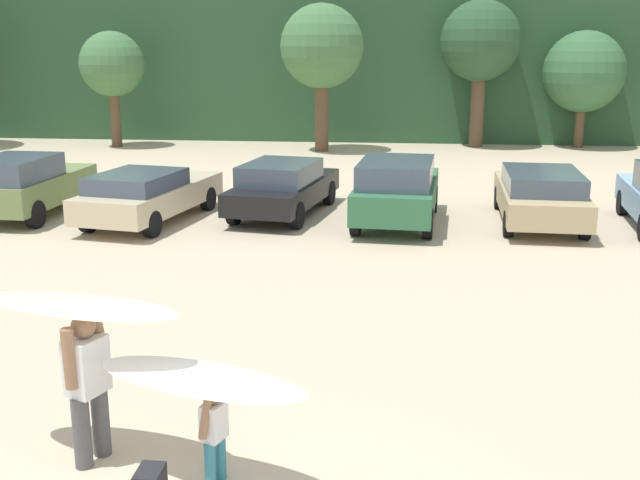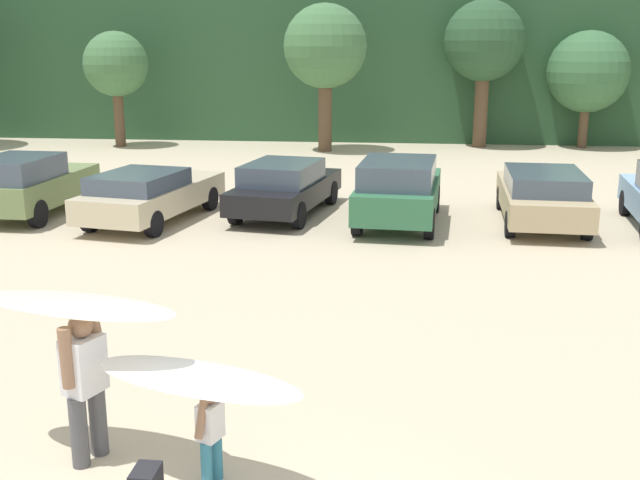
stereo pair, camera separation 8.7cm
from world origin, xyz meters
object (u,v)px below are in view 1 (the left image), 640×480
Objects in this scene: parked_car_champagne at (148,194)px; person_child at (214,431)px; parked_car_black at (283,186)px; person_adult at (88,380)px; surfboard_white at (200,379)px; parked_car_tan at (540,194)px; parked_car_olive_green at (27,184)px; parked_car_forest_green at (397,189)px; surfboard_cream at (78,306)px.

person_child is (4.41, -11.41, -0.12)m from parked_car_champagne.
parked_car_black reaches higher than parked_car_champagne.
parked_car_black is at bearing -70.21° from person_adult.
surfboard_white is (-0.12, -0.00, 0.56)m from person_child.
parked_car_black reaches higher than parked_car_tan.
parked_car_champagne is 12.20m from surfboard_white.
person_child is at bearing -170.96° from person_adult.
person_adult reaches higher than person_child.
surfboard_white is at bearing 159.04° from parked_car_tan.
parked_car_olive_green is 2.50× the size of person_adult.
surfboard_white is (-1.89, -11.77, 0.27)m from parked_car_forest_green.
parked_car_black is 12.24m from surfboard_cream.
parked_car_tan is at bearing -92.55° from person_child.
surfboard_cream is at bearing -148.54° from parked_car_olive_green.
parked_car_olive_green is at bearing 95.32° from parked_car_forest_green.
surfboard_cream is (-6.76, -11.82, 1.00)m from parked_car_tan.
parked_car_tan is (9.69, 0.78, 0.03)m from parked_car_champagne.
parked_car_champagne is 2.97× the size of person_adult.
parked_car_olive_green is 13.88m from surfboard_white.
person_child is (1.18, -12.57, -0.16)m from parked_car_black.
parked_car_champagne is 11.46m from surfboard_cream.
parked_car_forest_green is 11.88m from surfboard_cream.
parked_car_olive_green is 13.95m from person_child.
parked_car_black is 12.62m from person_child.
parked_car_forest_green is 3.54m from parked_car_tan.
parked_car_olive_green is at bearing -40.27° from person_adult.
surfboard_cream reaches higher than surfboard_white.
person_adult reaches higher than parked_car_forest_green.
parked_car_forest_green is 11.90m from person_child.
parked_car_forest_green is 11.93m from surfboard_white.
parked_car_forest_green reaches higher than parked_car_black.
person_child is at bearing 177.11° from surfboard_cream.
surfboard_cream is 1.53m from surfboard_white.
person_adult is 0.70× the size of surfboard_cream.
parked_car_black is at bearing -59.66° from parked_car_champagne.
parked_car_forest_green is (9.43, 0.12, 0.02)m from parked_car_olive_green.
parked_car_tan is (3.51, 0.42, -0.14)m from parked_car_forest_green.
parked_car_forest_green is (2.95, -0.80, 0.13)m from parked_car_black.
parked_car_forest_green is at bearing -76.08° from parked_car_champagne.
parked_car_champagne is 1.03× the size of parked_car_tan.
person_child is (-5.28, -12.19, -0.15)m from parked_car_tan.
parked_car_olive_green is 12.96m from parked_car_tan.
parked_car_champagne is 4.76× the size of person_child.
parked_car_olive_green is 12.89m from surfboard_cream.
parked_car_black is 2.00× the size of surfboard_white.
person_child is at bearing -143.93° from parked_car_olive_green.
surfboard_cream is at bearing -171.55° from parked_car_black.
surfboard_cream is (-0.07, 0.07, 0.79)m from person_adult.
person_adult is (-6.69, -11.89, 0.20)m from parked_car_tan.
surfboard_cream is at bearing 168.68° from parked_car_forest_green.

